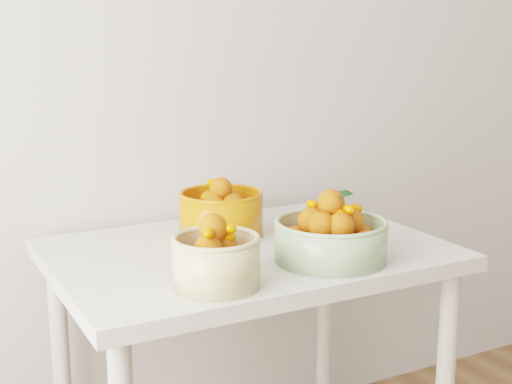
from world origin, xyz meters
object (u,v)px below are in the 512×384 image
at_px(bowl_cream, 216,259).
at_px(table, 248,282).
at_px(bowl_green, 331,236).
at_px(bowl_orange, 221,212).

bearing_deg(bowl_cream, table, 49.78).
distance_m(bowl_green, bowl_orange, 0.36).
bearing_deg(table, bowl_green, -55.79).
bearing_deg(bowl_cream, bowl_green, 7.18).
xyz_separation_m(bowl_cream, bowl_orange, (0.18, 0.37, 0.00)).
xyz_separation_m(bowl_cream, bowl_green, (0.33, 0.04, -0.00)).
bearing_deg(bowl_green, table, 124.21).
relative_size(bowl_cream, bowl_orange, 0.88).
bearing_deg(bowl_cream, bowl_orange, 63.50).
height_order(bowl_cream, bowl_green, bowl_green).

